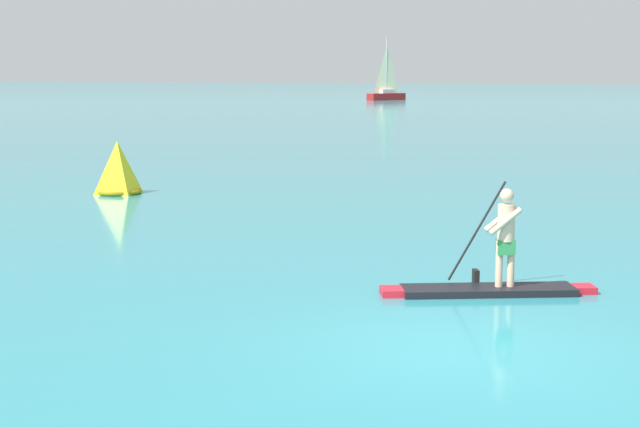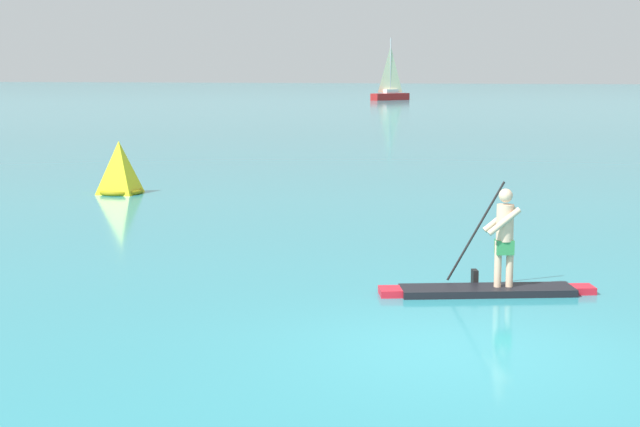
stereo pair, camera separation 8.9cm
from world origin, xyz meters
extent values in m
plane|color=teal|center=(0.00, 0.00, 0.00)|extent=(440.00, 440.00, 0.00)
cube|color=black|center=(0.11, 3.12, 0.05)|extent=(2.70, 1.41, 0.11)
cube|color=red|center=(-1.29, 2.67, 0.05)|extent=(0.45, 0.52, 0.11)
cube|color=red|center=(1.52, 3.57, 0.05)|extent=(0.43, 0.46, 0.11)
cylinder|color=beige|center=(0.26, 3.17, 0.46)|extent=(0.11, 0.11, 0.71)
cylinder|color=beige|center=(0.44, 3.23, 0.46)|extent=(0.11, 0.11, 0.71)
cube|color=#338C4C|center=(0.35, 3.20, 0.73)|extent=(0.31, 0.29, 0.22)
cylinder|color=beige|center=(0.35, 3.20, 1.09)|extent=(0.26, 0.26, 0.56)
sphere|color=beige|center=(0.35, 3.20, 1.51)|extent=(0.21, 0.21, 0.21)
cylinder|color=beige|center=(0.35, 3.04, 1.14)|extent=(0.50, 0.25, 0.44)
cylinder|color=beige|center=(0.26, 3.33, 1.14)|extent=(0.50, 0.25, 0.44)
cylinder|color=black|center=(-0.11, 3.49, 0.90)|extent=(0.85, 0.31, 1.56)
cube|color=black|center=(-0.11, 3.49, 0.13)|extent=(0.14, 0.21, 0.32)
pyramid|color=yellow|center=(-10.70, 12.81, 0.73)|extent=(1.45, 1.45, 1.45)
torus|color=olive|center=(-10.70, 12.81, 0.06)|extent=(1.24, 1.24, 0.12)
cube|color=#A51E1E|center=(-18.32, 94.99, 0.37)|extent=(3.79, 4.57, 0.74)
cylinder|color=#B2B2B7|center=(-18.32, 94.99, 3.76)|extent=(0.12, 0.12, 6.03)
pyramid|color=beige|center=(-18.32, 94.99, 3.39)|extent=(1.74, 1.44, 5.10)
cube|color=silver|center=(-18.32, 94.99, 0.97)|extent=(1.68, 1.88, 0.45)
camera|label=1|loc=(1.20, -11.56, 3.39)|focal=54.77mm
camera|label=2|loc=(1.29, -11.54, 3.39)|focal=54.77mm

